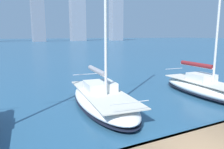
{
  "coord_description": "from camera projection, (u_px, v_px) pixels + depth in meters",
  "views": [
    {
      "loc": [
        5.74,
        4.6,
        4.42
      ],
      "look_at": [
        0.11,
        -6.32,
        2.2
      ],
      "focal_mm": 35.0,
      "sensor_mm": 36.0,
      "label": 1
    }
  ],
  "objects": [
    {
      "name": "city_skyline",
      "position": [
        21.0,
        13.0,
        150.13
      ],
      "size": [
        170.65,
        19.76,
        44.9
      ],
      "color": "gray",
      "rests_on": "ground"
    },
    {
      "name": "sailboat_maroon",
      "position": [
        205.0,
        87.0,
        16.19
      ],
      "size": [
        3.0,
        8.28,
        10.67
      ],
      "color": "white",
      "rests_on": "ground"
    },
    {
      "name": "sailboat_grey",
      "position": [
        102.0,
        98.0,
        13.53
      ],
      "size": [
        3.95,
        8.83,
        12.65
      ],
      "color": "white",
      "rests_on": "ground"
    }
  ]
}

